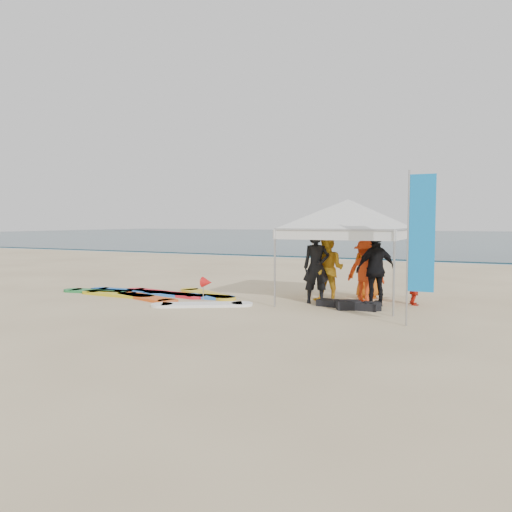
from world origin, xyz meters
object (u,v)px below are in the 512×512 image
at_px(person_orange_a, 365,271).
at_px(marker_pennant, 207,282).
at_px(feather_flag, 420,235).
at_px(canopy_tent, 348,200).
at_px(surfboard_spread, 157,295).
at_px(person_orange_b, 368,266).
at_px(person_black_a, 316,267).
at_px(person_black_b, 376,269).
at_px(person_seated, 414,286).
at_px(person_yellow, 328,269).

height_order(person_orange_a, marker_pennant, person_orange_a).
relative_size(feather_flag, marker_pennant, 4.90).
xyz_separation_m(canopy_tent, surfboard_spread, (-5.11, -1.26, -2.63)).
xyz_separation_m(person_orange_a, person_orange_b, (-0.08, 0.64, 0.06)).
distance_m(person_orange_a, marker_pennant, 4.18).
xyz_separation_m(person_black_a, feather_flag, (2.78, -1.92, 0.90)).
height_order(person_orange_a, canopy_tent, canopy_tent).
distance_m(canopy_tent, surfboard_spread, 5.88).
distance_m(person_orange_a, surfboard_spread, 5.78).
distance_m(person_black_b, canopy_tent, 1.94).
relative_size(person_seated, feather_flag, 0.31).
xyz_separation_m(person_yellow, surfboard_spread, (-4.67, -1.02, -0.84)).
distance_m(person_black_b, person_seated, 1.15).
distance_m(person_orange_a, person_black_b, 0.69).
xyz_separation_m(feather_flag, surfboard_spread, (-7.20, 1.12, -1.80)).
height_order(person_yellow, person_orange_a, person_yellow).
relative_size(person_orange_a, person_black_b, 0.89).
bearing_deg(marker_pennant, person_black_b, 14.59).
distance_m(person_orange_b, surfboard_spread, 5.92).
height_order(person_yellow, person_seated, person_yellow).
bearing_deg(marker_pennant, person_seated, 18.96).
relative_size(person_black_a, person_yellow, 1.07).
bearing_deg(surfboard_spread, person_black_a, 10.30).
height_order(marker_pennant, surfboard_spread, marker_pennant).
distance_m(feather_flag, surfboard_spread, 7.51).
bearing_deg(person_yellow, person_orange_a, 38.84).
distance_m(person_yellow, surfboard_spread, 4.86).
bearing_deg(marker_pennant, person_yellow, 20.79).
xyz_separation_m(person_black_a, person_black_b, (1.49, 0.18, -0.02)).
xyz_separation_m(person_orange_b, feather_flag, (1.77, -3.30, 0.96)).
xyz_separation_m(person_orange_b, surfboard_spread, (-5.43, -2.18, -0.84)).
bearing_deg(person_seated, person_orange_b, 49.80).
relative_size(person_black_a, feather_flag, 0.60).
xyz_separation_m(person_black_b, feather_flag, (1.29, -2.10, 0.92)).
bearing_deg(person_seated, marker_pennant, 91.64).
relative_size(person_yellow, surfboard_spread, 0.30).
relative_size(person_black_b, surfboard_spread, 0.31).
xyz_separation_m(marker_pennant, surfboard_spread, (-1.69, 0.11, -0.46)).
relative_size(person_seated, marker_pennant, 1.50).
xyz_separation_m(person_yellow, person_seated, (2.08, 0.61, -0.40)).
xyz_separation_m(person_black_b, person_orange_b, (-0.47, 1.20, -0.04)).
relative_size(person_orange_a, person_seated, 1.71).
height_order(person_black_a, person_seated, person_black_a).
relative_size(canopy_tent, surfboard_spread, 0.68).
bearing_deg(surfboard_spread, feather_flag, -8.83).
bearing_deg(person_orange_b, person_yellow, 26.11).
bearing_deg(person_orange_b, surfboard_spread, -8.72).
bearing_deg(person_orange_b, person_seated, 126.52).
relative_size(person_black_b, marker_pennant, 2.88).
relative_size(person_yellow, person_seated, 1.84).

